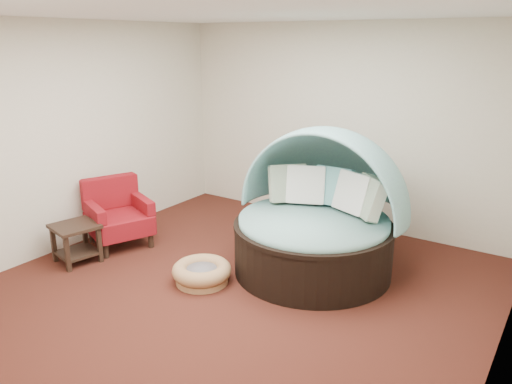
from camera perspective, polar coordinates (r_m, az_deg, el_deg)
The scene contains 8 objects.
floor at distance 5.45m, azimuth -2.14°, elevation -11.01°, with size 5.00×5.00×0.00m, color #4D2016.
wall_back at distance 7.08m, azimuth 9.78°, elevation 7.37°, with size 5.00×5.00×0.00m, color beige.
wall_left at distance 6.70m, azimuth -19.98°, elevation 6.06°, with size 5.00×5.00×0.00m, color beige.
ceiling at distance 4.81m, azimuth -2.53°, elevation 19.88°, with size 5.00×5.00×0.00m, color white.
canopy_daybed at distance 5.67m, azimuth 7.15°, elevation -1.58°, with size 1.95×1.82×1.65m.
pet_basket at distance 5.56m, azimuth -6.21°, elevation -9.12°, with size 0.85×0.85×0.23m.
red_armchair at distance 6.67m, azimuth -15.53°, elevation -2.54°, with size 0.95×0.95×0.86m.
side_table at distance 6.32m, azimuth -19.89°, elevation -4.96°, with size 0.59×0.59×0.47m.
Camera 1 is at (2.84, -3.88, 2.57)m, focal length 35.00 mm.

